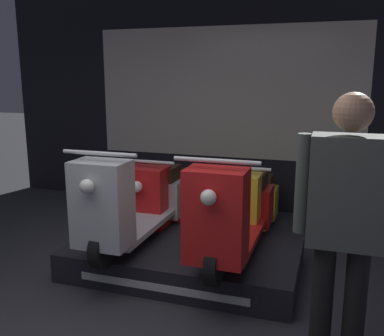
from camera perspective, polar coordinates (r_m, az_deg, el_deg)
The scene contains 7 objects.
shop_wall_back at distance 5.75m, azimuth 4.56°, elevation 10.42°, with size 6.46×0.09×3.20m.
display_platform at distance 4.02m, azimuth -1.03°, elevation -11.93°, with size 2.06×1.15×0.26m.
scooter_display_left at distance 3.97m, azimuth -7.65°, elevation -4.62°, with size 0.63×1.70×0.95m.
scooter_display_right at distance 3.68m, azimuth 5.56°, elevation -5.96°, with size 0.63×1.70×0.95m.
scooter_backrow_0 at distance 4.96m, azimuth -3.36°, elevation -4.24°, with size 0.63×1.70×0.95m.
scooter_backrow_1 at distance 4.70m, azimuth 7.44°, elevation -5.23°, with size 0.63×1.70×0.95m.
person_right_browsing at distance 2.61m, azimuth 19.74°, elevation -5.92°, with size 0.58×0.23×1.69m.
Camera 1 is at (1.37, -2.19, 1.77)m, focal length 40.00 mm.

